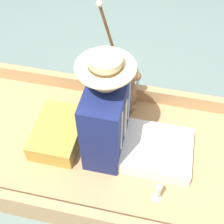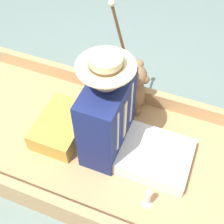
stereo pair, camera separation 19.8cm
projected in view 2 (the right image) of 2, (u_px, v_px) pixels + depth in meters
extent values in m
plane|color=slate|center=(111.00, 159.00, 2.38)|extent=(16.00, 16.00, 0.00)
cube|color=tan|center=(111.00, 154.00, 2.33)|extent=(1.14, 2.60, 0.14)
cube|color=tan|center=(135.00, 93.00, 2.54)|extent=(0.06, 2.60, 0.13)
cube|color=tan|center=(79.00, 213.00, 1.91)|extent=(0.06, 2.60, 0.13)
cube|color=#B7933D|center=(62.00, 126.00, 2.32)|extent=(0.46, 0.33, 0.15)
cube|color=white|center=(156.00, 156.00, 2.17)|extent=(0.41, 0.48, 0.11)
cube|color=navy|center=(107.00, 119.00, 2.06)|extent=(0.46, 0.24, 0.61)
cube|color=beige|center=(125.00, 120.00, 2.00)|extent=(0.04, 0.01, 0.34)
cube|color=white|center=(132.00, 103.00, 2.05)|extent=(0.02, 0.01, 0.37)
cube|color=white|center=(118.00, 133.00, 1.90)|extent=(0.02, 0.01, 0.37)
sphere|color=tan|center=(106.00, 75.00, 1.75)|extent=(0.20, 0.20, 0.20)
cylinder|color=beige|center=(106.00, 66.00, 1.70)|extent=(0.34, 0.34, 0.01)
cylinder|color=beige|center=(106.00, 61.00, 1.67)|extent=(0.19, 0.19, 0.06)
cylinder|color=brown|center=(106.00, 64.00, 1.68)|extent=(0.19, 0.19, 0.02)
ellipsoid|color=#846042|center=(134.00, 95.00, 2.42)|extent=(0.20, 0.16, 0.29)
sphere|color=#846042|center=(136.00, 76.00, 2.26)|extent=(0.17, 0.17, 0.17)
sphere|color=brown|center=(145.00, 79.00, 2.25)|extent=(0.07, 0.07, 0.07)
sphere|color=#846042|center=(139.00, 64.00, 2.24)|extent=(0.07, 0.07, 0.07)
sphere|color=#846042|center=(134.00, 75.00, 2.17)|extent=(0.07, 0.07, 0.07)
cylinder|color=#846042|center=(139.00, 82.00, 2.44)|extent=(0.11, 0.07, 0.12)
cylinder|color=#846042|center=(130.00, 100.00, 2.32)|extent=(0.11, 0.07, 0.12)
sphere|color=#846042|center=(140.00, 101.00, 2.52)|extent=(0.08, 0.08, 0.08)
sphere|color=#846042|center=(136.00, 110.00, 2.46)|extent=(0.08, 0.08, 0.08)
cylinder|color=silver|center=(147.00, 204.00, 2.01)|extent=(0.06, 0.06, 0.01)
cylinder|color=silver|center=(147.00, 202.00, 1.99)|extent=(0.01, 0.01, 0.05)
cylinder|color=silver|center=(148.00, 197.00, 1.92)|extent=(0.04, 0.04, 0.11)
cylinder|color=brown|center=(127.00, 62.00, 2.23)|extent=(0.02, 0.25, 0.88)
sphere|color=beige|center=(111.00, 3.00, 1.92)|extent=(0.04, 0.04, 0.04)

